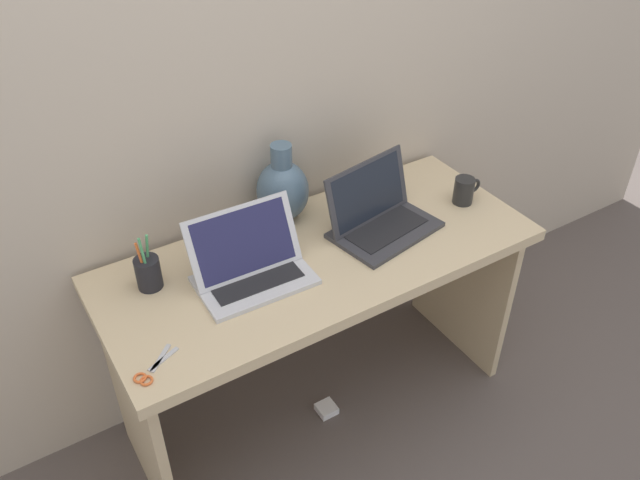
% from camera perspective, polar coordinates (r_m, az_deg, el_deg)
% --- Properties ---
extents(ground_plane, '(6.00, 6.00, 0.00)m').
position_cam_1_polar(ground_plane, '(2.58, 0.00, -14.09)').
color(ground_plane, '#564C47').
extents(back_wall, '(4.40, 0.04, 2.40)m').
position_cam_1_polar(back_wall, '(2.08, -5.03, 13.96)').
color(back_wall, '#BCAD99').
rests_on(back_wall, ground).
extents(desk, '(1.41, 0.59, 0.74)m').
position_cam_1_polar(desk, '(2.17, 0.00, -4.50)').
color(desk, '#D1B78C').
rests_on(desk, ground).
extents(laptop_left, '(0.35, 0.23, 0.21)m').
position_cam_1_polar(laptop_left, '(1.94, -6.20, -1.92)').
color(laptop_left, silver).
rests_on(laptop_left, desk).
extents(laptop_right, '(0.38, 0.29, 0.22)m').
position_cam_1_polar(laptop_right, '(2.15, 5.05, 2.40)').
color(laptop_right, '#333338').
rests_on(laptop_right, desk).
extents(green_vase, '(0.18, 0.18, 0.28)m').
position_cam_1_polar(green_vase, '(2.16, -3.29, 4.49)').
color(green_vase, slate).
rests_on(green_vase, desk).
extents(coffee_mug, '(0.11, 0.07, 0.09)m').
position_cam_1_polar(coffee_mug, '(2.33, 12.54, 4.27)').
color(coffee_mug, black).
rests_on(coffee_mug, desk).
extents(pen_cup, '(0.07, 0.07, 0.19)m').
position_cam_1_polar(pen_cup, '(1.97, -14.82, -2.76)').
color(pen_cup, black).
rests_on(pen_cup, desk).
extents(scissors, '(0.14, 0.11, 0.01)m').
position_cam_1_polar(scissors, '(1.75, -14.66, -11.10)').
color(scissors, '#B7B7BC').
rests_on(scissors, desk).
extents(power_brick, '(0.07, 0.07, 0.03)m').
position_cam_1_polar(power_brick, '(2.55, 0.62, -14.55)').
color(power_brick, white).
rests_on(power_brick, ground).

